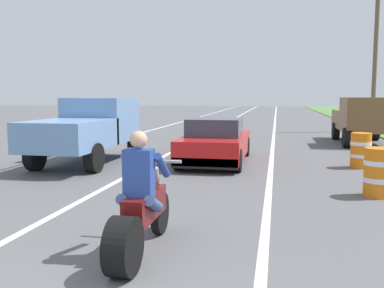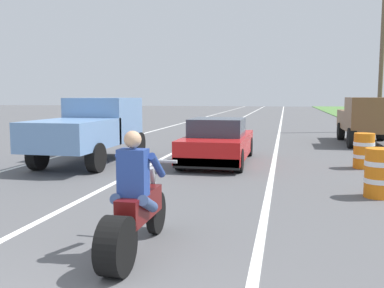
{
  "view_description": "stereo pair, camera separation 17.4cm",
  "coord_description": "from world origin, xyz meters",
  "px_view_note": "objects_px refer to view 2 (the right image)",
  "views": [
    {
      "loc": [
        1.94,
        -2.59,
        2.05
      ],
      "look_at": [
        0.13,
        6.49,
        1.0
      ],
      "focal_mm": 39.88,
      "sensor_mm": 36.0,
      "label": 1
    },
    {
      "loc": [
        2.11,
        -2.55,
        2.05
      ],
      "look_at": [
        0.13,
        6.49,
        1.0
      ],
      "focal_mm": 39.88,
      "sensor_mm": 36.0,
      "label": 2
    }
  ],
  "objects_px": {
    "sports_car_red": "(218,142)",
    "construction_barrel_nearest": "(379,173)",
    "pickup_truck_right_shoulder_brown": "(368,118)",
    "construction_barrel_mid": "(364,151)",
    "pickup_truck_left_lane_light_blue": "(92,127)",
    "motorcycle_with_rider": "(134,211)"
  },
  "relations": [
    {
      "from": "sports_car_red",
      "to": "construction_barrel_nearest",
      "type": "distance_m",
      "value": 5.4
    },
    {
      "from": "pickup_truck_right_shoulder_brown",
      "to": "construction_barrel_nearest",
      "type": "relative_size",
      "value": 4.8
    },
    {
      "from": "pickup_truck_right_shoulder_brown",
      "to": "construction_barrel_mid",
      "type": "xyz_separation_m",
      "value": [
        -1.23,
        -6.5,
        -0.6
      ]
    },
    {
      "from": "pickup_truck_left_lane_light_blue",
      "to": "construction_barrel_nearest",
      "type": "xyz_separation_m",
      "value": [
        7.68,
        -3.01,
        -0.6
      ]
    },
    {
      "from": "pickup_truck_right_shoulder_brown",
      "to": "construction_barrel_nearest",
      "type": "height_order",
      "value": "pickup_truck_right_shoulder_brown"
    },
    {
      "from": "motorcycle_with_rider",
      "to": "sports_car_red",
      "type": "distance_m",
      "value": 7.84
    },
    {
      "from": "sports_car_red",
      "to": "pickup_truck_right_shoulder_brown",
      "type": "xyz_separation_m",
      "value": [
        5.42,
        6.38,
        0.48
      ]
    },
    {
      "from": "pickup_truck_left_lane_light_blue",
      "to": "construction_barrel_nearest",
      "type": "relative_size",
      "value": 4.8
    },
    {
      "from": "sports_car_red",
      "to": "pickup_truck_right_shoulder_brown",
      "type": "bearing_deg",
      "value": 49.64
    },
    {
      "from": "pickup_truck_right_shoulder_brown",
      "to": "motorcycle_with_rider",
      "type": "bearing_deg",
      "value": -110.36
    },
    {
      "from": "construction_barrel_mid",
      "to": "construction_barrel_nearest",
      "type": "bearing_deg",
      "value": -95.02
    },
    {
      "from": "motorcycle_with_rider",
      "to": "sports_car_red",
      "type": "xyz_separation_m",
      "value": [
        -0.15,
        7.84,
        0.04
      ]
    },
    {
      "from": "construction_barrel_nearest",
      "to": "construction_barrel_mid",
      "type": "bearing_deg",
      "value": 84.98
    },
    {
      "from": "pickup_truck_left_lane_light_blue",
      "to": "construction_barrel_mid",
      "type": "xyz_separation_m",
      "value": [
        8.0,
        0.62,
        -0.6
      ]
    },
    {
      "from": "motorcycle_with_rider",
      "to": "pickup_truck_left_lane_light_blue",
      "type": "height_order",
      "value": "pickup_truck_left_lane_light_blue"
    },
    {
      "from": "motorcycle_with_rider",
      "to": "construction_barrel_nearest",
      "type": "distance_m",
      "value": 5.53
    },
    {
      "from": "pickup_truck_left_lane_light_blue",
      "to": "construction_barrel_mid",
      "type": "distance_m",
      "value": 8.05
    },
    {
      "from": "construction_barrel_nearest",
      "to": "construction_barrel_mid",
      "type": "height_order",
      "value": "same"
    },
    {
      "from": "pickup_truck_right_shoulder_brown",
      "to": "construction_barrel_mid",
      "type": "relative_size",
      "value": 4.8
    },
    {
      "from": "motorcycle_with_rider",
      "to": "sports_car_red",
      "type": "relative_size",
      "value": 0.51
    },
    {
      "from": "motorcycle_with_rider",
      "to": "construction_barrel_mid",
      "type": "bearing_deg",
      "value": 62.3
    },
    {
      "from": "sports_car_red",
      "to": "pickup_truck_right_shoulder_brown",
      "type": "distance_m",
      "value": 8.39
    }
  ]
}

